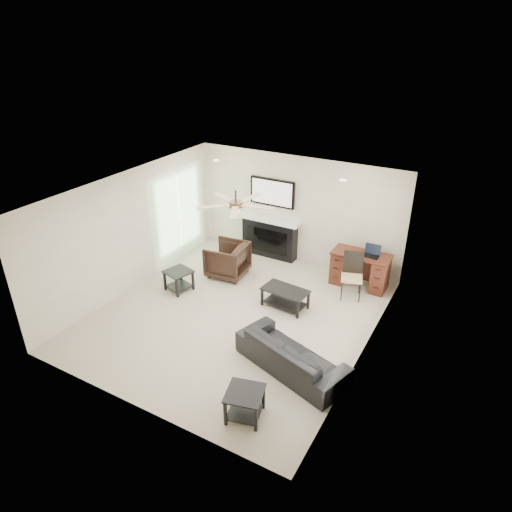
% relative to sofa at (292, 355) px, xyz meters
% --- Properties ---
extents(room_shell, '(5.50, 5.54, 2.52)m').
position_rel_sofa_xyz_m(room_shell, '(-1.43, 0.96, 1.40)').
color(room_shell, '#BBAE96').
rests_on(room_shell, ground).
extents(sofa, '(2.08, 1.32, 0.57)m').
position_rel_sofa_xyz_m(sofa, '(0.00, 0.00, 0.00)').
color(sofa, black).
rests_on(sofa, ground).
extents(armchair, '(0.92, 0.90, 0.76)m').
position_rel_sofa_xyz_m(armchair, '(-2.60, 2.15, 0.10)').
color(armchair, black).
rests_on(armchair, ground).
extents(coffee_table, '(0.94, 0.58, 0.40)m').
position_rel_sofa_xyz_m(coffee_table, '(-0.90, 1.60, -0.08)').
color(coffee_table, black).
rests_on(coffee_table, ground).
extents(end_table_near, '(0.63, 0.63, 0.45)m').
position_rel_sofa_xyz_m(end_table_near, '(-0.15, -1.25, -0.06)').
color(end_table_near, black).
rests_on(end_table_near, ground).
extents(end_table_left, '(0.61, 0.61, 0.45)m').
position_rel_sofa_xyz_m(end_table_left, '(-3.15, 1.10, -0.06)').
color(end_table_left, black).
rests_on(end_table_left, ground).
extents(fireplace_unit, '(1.52, 0.34, 1.91)m').
position_rel_sofa_xyz_m(fireplace_unit, '(-2.24, 3.46, 0.67)').
color(fireplace_unit, black).
rests_on(fireplace_unit, ground).
extents(desk, '(1.22, 0.56, 0.76)m').
position_rel_sofa_xyz_m(desk, '(0.12, 3.14, 0.10)').
color(desk, '#36160D').
rests_on(desk, ground).
extents(desk_chair, '(0.53, 0.55, 0.97)m').
position_rel_sofa_xyz_m(desk_chair, '(0.12, 2.59, 0.20)').
color(desk_chair, black).
rests_on(desk_chair, ground).
extents(laptop, '(0.33, 0.24, 0.23)m').
position_rel_sofa_xyz_m(laptop, '(0.32, 3.12, 0.59)').
color(laptop, black).
rests_on(laptop, desk).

